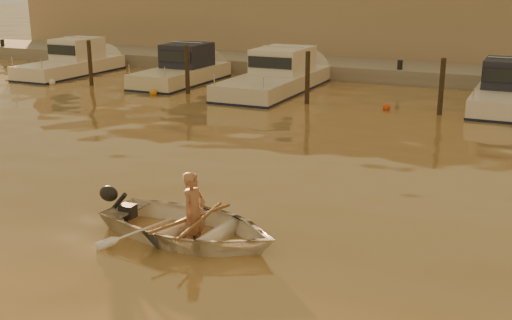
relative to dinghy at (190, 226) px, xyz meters
The scene contains 20 objects.
ground_plane 2.41m from the dinghy, 169.76° to the right, with size 160.00×160.00×0.00m, color olive.
dinghy is the anchor object (origin of this frame).
person 0.27m from the dinghy, ahead, with size 0.59×0.39×1.61m, color #A16D50.
outboard_motor 1.50m from the dinghy, behind, with size 0.90×0.40×0.70m, color black, non-canonical shape.
oar_port 0.30m from the dinghy, ahead, with size 0.06×0.06×2.10m, color brown.
oar_starboard 0.18m from the dinghy, ahead, with size 0.06×0.06×2.10m, color brown.
moored_boat_0 22.23m from the dinghy, 135.52° to the left, with size 2.17×6.92×1.75m, color silver, non-canonical shape.
moored_boat_1 18.24m from the dinghy, 121.34° to the left, with size 2.20×6.56×1.75m, color beige, non-canonical shape.
moored_boat_2 16.29m from the dinghy, 107.04° to the left, with size 2.56×8.49×1.75m, color silver, non-canonical shape.
moored_boat_4 16.19m from the dinghy, 74.19° to the left, with size 2.07×6.44×1.75m, color white, non-canonical shape.
piling_0 18.56m from the dinghy, 133.88° to the left, with size 0.18×0.18×2.20m, color #2D2319.
piling_1 15.53m from the dinghy, 120.44° to the left, with size 0.18×0.18×2.20m, color #2D2319.
piling_2 13.63m from the dinghy, 100.83° to the left, with size 0.18×0.18×2.20m, color #2D2319.
piling_3 13.61m from the dinghy, 79.66° to the left, with size 0.18×0.18×2.20m, color #2D2319.
fender_a 19.46m from the dinghy, 138.80° to the left, with size 0.30×0.30×0.30m, color white.
fender_b 15.35m from the dinghy, 125.76° to the left, with size 0.30×0.30×0.30m, color orange.
fender_c 13.04m from the dinghy, 109.60° to the left, with size 0.30×0.30×0.30m, color silver.
fender_d 13.45m from the dinghy, 87.75° to the left, with size 0.30×0.30×0.30m, color #C44517.
quay 21.21m from the dinghy, 96.39° to the left, with size 52.00×4.00×1.00m, color gray.
waterfront_building 26.76m from the dinghy, 95.07° to the left, with size 46.00×7.00×4.80m, color #9E8466.
Camera 1 is at (8.11, -9.21, 4.75)m, focal length 45.00 mm.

